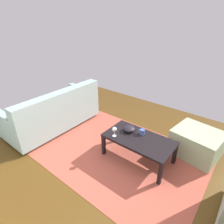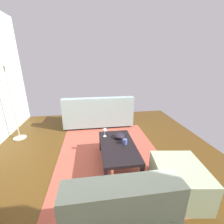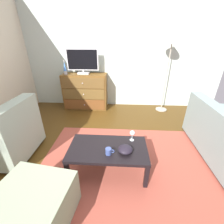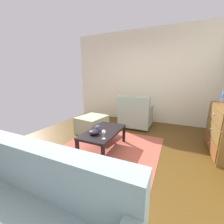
{
  "view_description": "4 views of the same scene",
  "coord_description": "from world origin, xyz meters",
  "px_view_note": "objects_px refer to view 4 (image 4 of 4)",
  "views": [
    {
      "loc": [
        -1.17,
        1.75,
        2.05
      ],
      "look_at": [
        0.17,
        0.05,
        0.91
      ],
      "focal_mm": 29.77,
      "sensor_mm": 36.0,
      "label": 1
    },
    {
      "loc": [
        -2.15,
        0.1,
        1.68
      ],
      "look_at": [
        0.09,
        -0.23,
        0.91
      ],
      "focal_mm": 23.7,
      "sensor_mm": 36.0,
      "label": 2
    },
    {
      "loc": [
        0.07,
        -1.83,
        1.69
      ],
      "look_at": [
        -0.02,
        -0.27,
        0.91
      ],
      "focal_mm": 23.45,
      "sensor_mm": 36.0,
      "label": 3
    },
    {
      "loc": [
        2.22,
        0.93,
        1.39
      ],
      "look_at": [
        -0.04,
        -0.1,
        0.79
      ],
      "focal_mm": 22.94,
      "sensor_mm": 36.0,
      "label": 4
    }
  ],
  "objects_px": {
    "armchair": "(135,115)",
    "lava_lamp": "(223,95)",
    "mug": "(97,128)",
    "bowl_decorative": "(94,132)",
    "coffee_table": "(103,133)",
    "ottoman": "(92,124)",
    "wine_glass": "(104,132)",
    "couch_large": "(19,221)"
  },
  "relations": [
    {
      "from": "mug",
      "to": "armchair",
      "type": "distance_m",
      "value": 1.61
    },
    {
      "from": "armchair",
      "to": "lava_lamp",
      "type": "bearing_deg",
      "value": 79.98
    },
    {
      "from": "mug",
      "to": "ottoman",
      "type": "xyz_separation_m",
      "value": [
        -0.69,
        -0.56,
        -0.22
      ]
    },
    {
      "from": "bowl_decorative",
      "to": "armchair",
      "type": "distance_m",
      "value": 1.81
    },
    {
      "from": "bowl_decorative",
      "to": "wine_glass",
      "type": "bearing_deg",
      "value": 68.39
    },
    {
      "from": "couch_large",
      "to": "wine_glass",
      "type": "bearing_deg",
      "value": -178.49
    },
    {
      "from": "lava_lamp",
      "to": "coffee_table",
      "type": "height_order",
      "value": "lava_lamp"
    },
    {
      "from": "lava_lamp",
      "to": "ottoman",
      "type": "bearing_deg",
      "value": -78.72
    },
    {
      "from": "couch_large",
      "to": "armchair",
      "type": "bearing_deg",
      "value": -179.84
    },
    {
      "from": "couch_large",
      "to": "ottoman",
      "type": "height_order",
      "value": "couch_large"
    },
    {
      "from": "bowl_decorative",
      "to": "armchair",
      "type": "height_order",
      "value": "armchair"
    },
    {
      "from": "coffee_table",
      "to": "armchair",
      "type": "distance_m",
      "value": 1.57
    },
    {
      "from": "coffee_table",
      "to": "bowl_decorative",
      "type": "distance_m",
      "value": 0.25
    },
    {
      "from": "armchair",
      "to": "ottoman",
      "type": "relative_size",
      "value": 1.3
    },
    {
      "from": "mug",
      "to": "couch_large",
      "type": "xyz_separation_m",
      "value": [
        1.78,
        0.34,
        -0.11
      ]
    },
    {
      "from": "lava_lamp",
      "to": "mug",
      "type": "bearing_deg",
      "value": -60.47
    },
    {
      "from": "lava_lamp",
      "to": "mug",
      "type": "relative_size",
      "value": 2.89
    },
    {
      "from": "ottoman",
      "to": "couch_large",
      "type": "bearing_deg",
      "value": 20.1
    },
    {
      "from": "coffee_table",
      "to": "wine_glass",
      "type": "height_order",
      "value": "wine_glass"
    },
    {
      "from": "lava_lamp",
      "to": "armchair",
      "type": "height_order",
      "value": "lava_lamp"
    },
    {
      "from": "bowl_decorative",
      "to": "couch_large",
      "type": "distance_m",
      "value": 1.6
    },
    {
      "from": "mug",
      "to": "bowl_decorative",
      "type": "height_order",
      "value": "mug"
    },
    {
      "from": "wine_glass",
      "to": "couch_large",
      "type": "height_order",
      "value": "couch_large"
    },
    {
      "from": "couch_large",
      "to": "lava_lamp",
      "type": "bearing_deg",
      "value": 148.47
    },
    {
      "from": "coffee_table",
      "to": "mug",
      "type": "distance_m",
      "value": 0.15
    },
    {
      "from": "lava_lamp",
      "to": "armchair",
      "type": "relative_size",
      "value": 0.36
    },
    {
      "from": "coffee_table",
      "to": "ottoman",
      "type": "bearing_deg",
      "value": -134.6
    },
    {
      "from": "coffee_table",
      "to": "bowl_decorative",
      "type": "xyz_separation_m",
      "value": [
        0.23,
        -0.07,
        0.09
      ]
    },
    {
      "from": "wine_glass",
      "to": "ottoman",
      "type": "xyz_separation_m",
      "value": [
        -1.0,
        -0.87,
        -0.29
      ]
    },
    {
      "from": "bowl_decorative",
      "to": "armchair",
      "type": "relative_size",
      "value": 0.2
    },
    {
      "from": "wine_glass",
      "to": "mug",
      "type": "height_order",
      "value": "wine_glass"
    },
    {
      "from": "couch_large",
      "to": "bowl_decorative",
      "type": "bearing_deg",
      "value": -169.53
    },
    {
      "from": "wine_glass",
      "to": "bowl_decorative",
      "type": "bearing_deg",
      "value": -111.61
    },
    {
      "from": "armchair",
      "to": "ottoman",
      "type": "distance_m",
      "value": 1.27
    },
    {
      "from": "bowl_decorative",
      "to": "ottoman",
      "type": "distance_m",
      "value": 1.11
    },
    {
      "from": "coffee_table",
      "to": "armchair",
      "type": "height_order",
      "value": "armchair"
    },
    {
      "from": "coffee_table",
      "to": "wine_glass",
      "type": "relative_size",
      "value": 6.65
    },
    {
      "from": "armchair",
      "to": "ottoman",
      "type": "height_order",
      "value": "armchair"
    },
    {
      "from": "wine_glass",
      "to": "armchair",
      "type": "bearing_deg",
      "value": 179.1
    },
    {
      "from": "ottoman",
      "to": "bowl_decorative",
      "type": "bearing_deg",
      "value": 34.28
    },
    {
      "from": "lava_lamp",
      "to": "bowl_decorative",
      "type": "relative_size",
      "value": 1.78
    },
    {
      "from": "mug",
      "to": "couch_large",
      "type": "bearing_deg",
      "value": 10.86
    }
  ]
}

